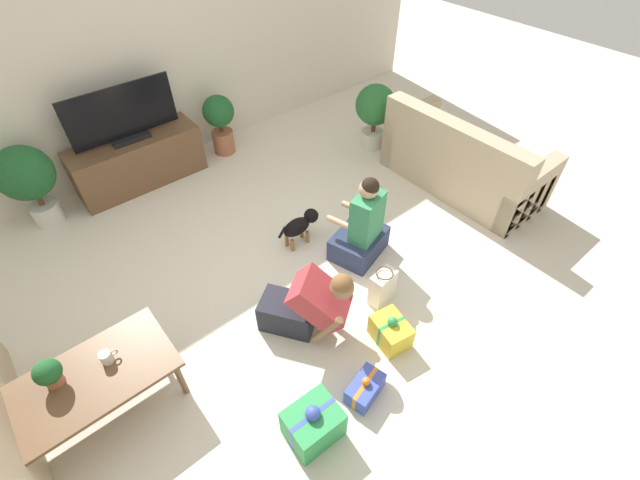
{
  "coord_description": "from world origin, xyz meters",
  "views": [
    {
      "loc": [
        -1.33,
        -2.1,
        3.02
      ],
      "look_at": [
        0.35,
        -0.09,
        0.45
      ],
      "focal_mm": 24.0,
      "sensor_mm": 36.0,
      "label": 1
    }
  ],
  "objects": [
    {
      "name": "potted_plant_back_left",
      "position": [
        -1.34,
        2.28,
        0.57
      ],
      "size": [
        0.53,
        0.53,
        0.89
      ],
      "color": "beige",
      "rests_on": "ground_plane"
    },
    {
      "name": "coffee_table",
      "position": [
        -1.63,
        -0.09,
        0.38
      ],
      "size": [
        1.09,
        0.6,
        0.43
      ],
      "color": "brown",
      "rests_on": "ground_plane"
    },
    {
      "name": "wall_back",
      "position": [
        0.0,
        2.63,
        1.3
      ],
      "size": [
        8.4,
        0.06,
        2.6
      ],
      "color": "beige",
      "rests_on": "ground_plane"
    },
    {
      "name": "tv_console",
      "position": [
        -0.29,
        2.33,
        0.28
      ],
      "size": [
        1.4,
        0.46,
        0.56
      ],
      "color": "brown",
      "rests_on": "ground_plane"
    },
    {
      "name": "mug",
      "position": [
        -1.47,
        -0.05,
        0.47
      ],
      "size": [
        0.12,
        0.08,
        0.09
      ],
      "color": "silver",
      "rests_on": "coffee_table"
    },
    {
      "name": "sofa_right",
      "position": [
        2.44,
        -0.05,
        0.31
      ],
      "size": [
        0.82,
        1.75,
        0.88
      ],
      "rotation": [
        0.0,
        0.0,
        1.57
      ],
      "color": "tan",
      "rests_on": "ground_plane"
    },
    {
      "name": "gift_bag_a",
      "position": [
        0.57,
        -0.66,
        0.17
      ],
      "size": [
        0.24,
        0.16,
        0.36
      ],
      "rotation": [
        0.0,
        0.0,
        0.1
      ],
      "color": "white",
      "rests_on": "ground_plane"
    },
    {
      "name": "dog",
      "position": [
        0.49,
        0.37,
        0.22
      ],
      "size": [
        0.49,
        0.15,
        0.34
      ],
      "rotation": [
        0.0,
        0.0,
        1.58
      ],
      "color": "black",
      "rests_on": "ground_plane"
    },
    {
      "name": "tabletop_plant",
      "position": [
        -1.79,
        0.01,
        0.55
      ],
      "size": [
        0.17,
        0.17,
        0.22
      ],
      "color": "#A36042",
      "rests_on": "coffee_table"
    },
    {
      "name": "person_kneeling",
      "position": [
        -0.1,
        -0.48,
        0.31
      ],
      "size": [
        0.66,
        0.77,
        0.73
      ],
      "rotation": [
        0.0,
        0.0,
        0.6
      ],
      "color": "#23232D",
      "rests_on": "ground_plane"
    },
    {
      "name": "gift_box_b",
      "position": [
        -0.14,
        -1.19,
        0.08
      ],
      "size": [
        0.33,
        0.24,
        0.21
      ],
      "rotation": [
        0.0,
        0.0,
        0.24
      ],
      "color": "#3D51BC",
      "rests_on": "ground_plane"
    },
    {
      "name": "gift_box_a",
      "position": [
        0.33,
        -0.99,
        0.12
      ],
      "size": [
        0.29,
        0.35,
        0.29
      ],
      "rotation": [
        0.0,
        0.0,
        -0.19
      ],
      "color": "yellow",
      "rests_on": "ground_plane"
    },
    {
      "name": "person_sitting",
      "position": [
        0.83,
        -0.13,
        0.31
      ],
      "size": [
        0.61,
        0.57,
        0.91
      ],
      "rotation": [
        0.0,
        0.0,
        3.43
      ],
      "color": "#283351",
      "rests_on": "ground_plane"
    },
    {
      "name": "tv",
      "position": [
        -0.29,
        2.33,
        0.82
      ],
      "size": [
        1.13,
        0.2,
        0.59
      ],
      "color": "black",
      "rests_on": "tv_console"
    },
    {
      "name": "potted_plant_back_right",
      "position": [
        0.76,
        2.28,
        0.44
      ],
      "size": [
        0.37,
        0.37,
        0.74
      ],
      "color": "#A36042",
      "rests_on": "ground_plane"
    },
    {
      "name": "potted_plant_corner_right",
      "position": [
        2.29,
        1.18,
        0.5
      ],
      "size": [
        0.49,
        0.49,
        0.81
      ],
      "color": "beige",
      "rests_on": "ground_plane"
    },
    {
      "name": "gift_box_c",
      "position": [
        -0.61,
        -1.17,
        0.15
      ],
      "size": [
        0.37,
        0.31,
        0.36
      ],
      "rotation": [
        0.0,
        0.0,
        -0.05
      ],
      "color": "#2D934C",
      "rests_on": "ground_plane"
    },
    {
      "name": "ground_plane",
      "position": [
        0.0,
        0.0,
        0.0
      ],
      "size": [
        16.0,
        16.0,
        0.0
      ],
      "primitive_type": "plane",
      "color": "beige"
    }
  ]
}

